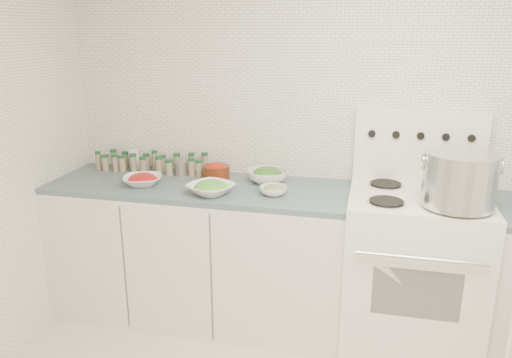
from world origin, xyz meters
name	(u,v)px	position (x,y,z in m)	size (l,w,h in m)	color
room_walls	(309,116)	(0.00, 0.00, 1.56)	(3.54, 3.04, 2.52)	white
counter_left	(200,251)	(-0.82, 1.19, 0.45)	(1.85, 0.62, 0.90)	white
stove	(412,266)	(0.48, 1.19, 0.50)	(0.76, 0.70, 1.36)	white
stock_pot	(460,177)	(0.65, 1.02, 1.10)	(0.39, 0.36, 0.28)	silver
bowl_tomato	(143,180)	(-1.15, 1.10, 0.93)	(0.29, 0.29, 0.08)	white
bowl_snowpea	(211,188)	(-0.69, 1.03, 0.94)	(0.34, 0.34, 0.09)	white
bowl_broccoli	(268,175)	(-0.42, 1.33, 0.95)	(0.33, 0.33, 0.10)	white
bowl_zucchini	(273,190)	(-0.33, 1.10, 0.93)	(0.19, 0.19, 0.06)	white
bowl_pepper	(216,171)	(-0.75, 1.34, 0.95)	(0.17, 0.17, 0.11)	#5E2110
salt_canister	(134,160)	(-1.37, 1.42, 0.97)	(0.07, 0.07, 0.13)	white
tin_can	(181,168)	(-1.00, 1.35, 0.95)	(0.07, 0.07, 0.10)	#9D9785
spice_cluster	(152,163)	(-1.22, 1.39, 0.96)	(0.77, 0.16, 0.14)	gray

